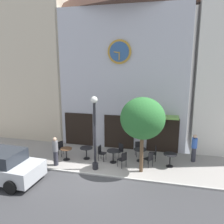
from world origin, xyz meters
The scene contains 19 objects.
ground_plane centered at (0.00, -0.97, -0.02)m, with size 29.37×10.23×0.13m.
clock_building centered at (0.38, 5.15, 5.87)m, with size 8.72×3.28×11.38m.
neighbor_building_left centered at (-7.05, 6.33, 5.56)m, with size 6.47×4.41×11.13m.
street_lamp centered at (-0.24, 0.71, 2.06)m, with size 0.36×0.36×4.06m.
street_tree centered at (2.25, 1.02, 2.95)m, with size 2.31×2.08×4.06m.
cafe_table_rightmost centered at (-2.32, 1.47, 0.51)m, with size 0.72×0.72×0.72m.
cafe_table_center_right centered at (-1.18, 1.88, 0.53)m, with size 0.78×0.78×0.72m.
cafe_table_center centered at (0.52, 1.75, 0.54)m, with size 0.74×0.74×0.75m.
cafe_table_center_left centered at (2.04, 2.31, 0.55)m, with size 0.76×0.76×0.76m.
cafe_table_leftmost centered at (3.76, 1.98, 0.55)m, with size 0.76×0.76×0.76m.
cafe_chair_facing_street centered at (0.77, 2.50, 0.53)m, with size 0.56×0.56×0.90m.
cafe_chair_near_tree centered at (-0.26, 1.90, 0.53)m, with size 0.46×0.46×0.90m.
cafe_chair_right_end centered at (1.84, 3.11, 0.53)m, with size 0.51×0.51×0.90m.
cafe_chair_corner centered at (1.20, 1.26, 0.53)m, with size 0.56×0.56×0.90m.
cafe_chair_facing_wall centered at (-2.93, 2.05, 0.53)m, with size 0.55×0.55×0.90m.
cafe_chair_curbside centered at (2.64, 1.68, 0.53)m, with size 0.56×0.56×0.90m.
cafe_chair_mid_row centered at (2.84, 2.57, 0.53)m, with size 0.45×0.45×0.90m.
pedestrian_blue centered at (5.14, 3.03, 0.86)m, with size 0.36×0.36×1.67m.
pedestrian_grey centered at (-2.59, 0.64, 0.86)m, with size 0.45×0.45×1.67m.
Camera 1 is at (3.32, -10.15, 5.73)m, focal length 35.75 mm.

